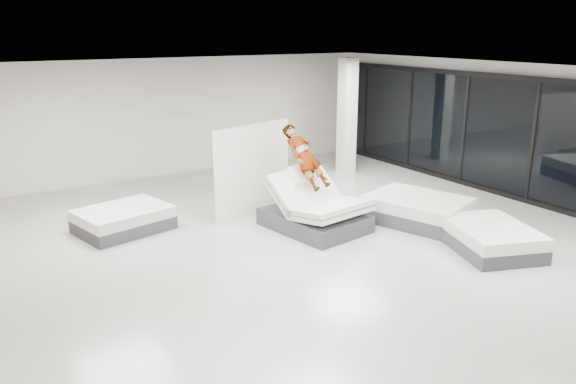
{
  "coord_description": "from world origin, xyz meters",
  "views": [
    {
      "loc": [
        -5.54,
        -7.77,
        3.95
      ],
      "look_at": [
        -0.21,
        0.81,
        1.0
      ],
      "focal_mm": 35.0,
      "sensor_mm": 36.0,
      "label": 1
    }
  ],
  "objects_px": {
    "column": "(347,117)",
    "flat_bed_left_far": "(124,219)",
    "divider_panel": "(253,170)",
    "hero_bed": "(315,211)",
    "flat_bed_right_near": "(490,238)",
    "flat_bed_right_far": "(417,210)",
    "remote": "(325,178)",
    "person": "(305,169)"
  },
  "relations": [
    {
      "from": "flat_bed_right_near",
      "to": "hero_bed",
      "type": "bearing_deg",
      "value": 127.99
    },
    {
      "from": "divider_panel",
      "to": "column",
      "type": "xyz_separation_m",
      "value": [
        3.92,
        1.78,
        0.61
      ]
    },
    {
      "from": "flat_bed_right_near",
      "to": "column",
      "type": "height_order",
      "value": "column"
    },
    {
      "from": "remote",
      "to": "flat_bed_right_near",
      "type": "bearing_deg",
      "value": -64.27
    },
    {
      "from": "remote",
      "to": "flat_bed_right_far",
      "type": "bearing_deg",
      "value": -32.39
    },
    {
      "from": "hero_bed",
      "to": "flat_bed_left_far",
      "type": "relative_size",
      "value": 1.11
    },
    {
      "from": "column",
      "to": "hero_bed",
      "type": "bearing_deg",
      "value": -134.92
    },
    {
      "from": "column",
      "to": "flat_bed_right_far",
      "type": "bearing_deg",
      "value": -107.09
    },
    {
      "from": "flat_bed_right_near",
      "to": "divider_panel",
      "type": "bearing_deg",
      "value": 122.06
    },
    {
      "from": "remote",
      "to": "column",
      "type": "height_order",
      "value": "column"
    },
    {
      "from": "hero_bed",
      "to": "flat_bed_left_far",
      "type": "bearing_deg",
      "value": 149.79
    },
    {
      "from": "flat_bed_right_far",
      "to": "flat_bed_right_near",
      "type": "height_order",
      "value": "flat_bed_right_far"
    },
    {
      "from": "hero_bed",
      "to": "flat_bed_right_far",
      "type": "distance_m",
      "value": 2.22
    },
    {
      "from": "flat_bed_right_far",
      "to": "column",
      "type": "distance_m",
      "value": 4.53
    },
    {
      "from": "person",
      "to": "flat_bed_left_far",
      "type": "relative_size",
      "value": 0.77
    },
    {
      "from": "hero_bed",
      "to": "flat_bed_right_far",
      "type": "relative_size",
      "value": 0.93
    },
    {
      "from": "flat_bed_right_near",
      "to": "flat_bed_left_far",
      "type": "xyz_separation_m",
      "value": [
        -5.44,
        4.62,
        -0.0
      ]
    },
    {
      "from": "flat_bed_right_far",
      "to": "flat_bed_left_far",
      "type": "height_order",
      "value": "flat_bed_right_far"
    },
    {
      "from": "hero_bed",
      "to": "remote",
      "type": "relative_size",
      "value": 15.6
    },
    {
      "from": "column",
      "to": "flat_bed_left_far",
      "type": "bearing_deg",
      "value": -168.23
    },
    {
      "from": "hero_bed",
      "to": "divider_panel",
      "type": "height_order",
      "value": "divider_panel"
    },
    {
      "from": "remote",
      "to": "flat_bed_right_far",
      "type": "xyz_separation_m",
      "value": [
        1.85,
        -0.8,
        -0.78
      ]
    },
    {
      "from": "flat_bed_left_far",
      "to": "remote",
      "type": "bearing_deg",
      "value": -28.51
    },
    {
      "from": "person",
      "to": "flat_bed_right_far",
      "type": "height_order",
      "value": "person"
    },
    {
      "from": "person",
      "to": "column",
      "type": "bearing_deg",
      "value": 32.68
    },
    {
      "from": "column",
      "to": "remote",
      "type": "bearing_deg",
      "value": -133.06
    },
    {
      "from": "divider_panel",
      "to": "column",
      "type": "bearing_deg",
      "value": 7.54
    },
    {
      "from": "hero_bed",
      "to": "flat_bed_right_near",
      "type": "height_order",
      "value": "hero_bed"
    },
    {
      "from": "hero_bed",
      "to": "flat_bed_right_near",
      "type": "relative_size",
      "value": 1.04
    },
    {
      "from": "person",
      "to": "column",
      "type": "xyz_separation_m",
      "value": [
        3.4,
        3.03,
        0.39
      ]
    },
    {
      "from": "hero_bed",
      "to": "flat_bed_right_far",
      "type": "xyz_separation_m",
      "value": [
        2.07,
        -0.79,
        -0.1
      ]
    },
    {
      "from": "remote",
      "to": "flat_bed_right_far",
      "type": "relative_size",
      "value": 0.06
    },
    {
      "from": "remote",
      "to": "flat_bed_right_near",
      "type": "height_order",
      "value": "remote"
    },
    {
      "from": "remote",
      "to": "flat_bed_left_far",
      "type": "bearing_deg",
      "value": 142.42
    },
    {
      "from": "remote",
      "to": "divider_panel",
      "type": "bearing_deg",
      "value": 107.87
    },
    {
      "from": "flat_bed_left_far",
      "to": "person",
      "type": "bearing_deg",
      "value": -26.29
    },
    {
      "from": "hero_bed",
      "to": "flat_bed_left_far",
      "type": "height_order",
      "value": "hero_bed"
    },
    {
      "from": "person",
      "to": "flat_bed_left_far",
      "type": "distance_m",
      "value": 3.82
    },
    {
      "from": "divider_panel",
      "to": "flat_bed_left_far",
      "type": "height_order",
      "value": "divider_panel"
    },
    {
      "from": "divider_panel",
      "to": "flat_bed_right_far",
      "type": "relative_size",
      "value": 0.93
    },
    {
      "from": "hero_bed",
      "to": "column",
      "type": "xyz_separation_m",
      "value": [
        3.35,
        3.36,
        1.22
      ]
    },
    {
      "from": "hero_bed",
      "to": "flat_bed_right_far",
      "type": "bearing_deg",
      "value": -20.78
    }
  ]
}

